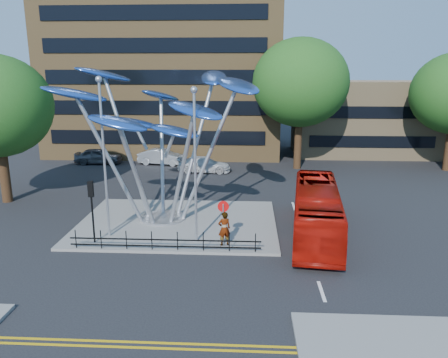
# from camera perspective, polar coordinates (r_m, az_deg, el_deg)

# --- Properties ---
(ground) EXTENTS (120.00, 120.00, 0.00)m
(ground) POSITION_cam_1_polar(r_m,az_deg,el_deg) (21.60, -5.90, -11.39)
(ground) COLOR black
(ground) RESTS_ON ground
(traffic_island) EXTENTS (12.00, 9.00, 0.15)m
(traffic_island) POSITION_cam_1_polar(r_m,az_deg,el_deg) (27.19, -6.04, -5.71)
(traffic_island) COLOR slate
(traffic_island) RESTS_ON ground
(double_yellow_near) EXTENTS (40.00, 0.12, 0.01)m
(double_yellow_near) POSITION_cam_1_polar(r_m,az_deg,el_deg) (16.48, -9.32, -20.35)
(double_yellow_near) COLOR gold
(double_yellow_near) RESTS_ON ground
(double_yellow_far) EXTENTS (40.00, 0.12, 0.01)m
(double_yellow_far) POSITION_cam_1_polar(r_m,az_deg,el_deg) (16.24, -9.55, -20.94)
(double_yellow_far) COLOR gold
(double_yellow_far) RESTS_ON ground
(brick_tower) EXTENTS (25.00, 15.00, 30.00)m
(brick_tower) POSITION_cam_1_polar(r_m,az_deg,el_deg) (52.35, -7.52, 20.36)
(brick_tower) COLOR olive
(brick_tower) RESTS_ON ground
(low_building_near) EXTENTS (15.00, 8.00, 8.00)m
(low_building_near) POSITION_cam_1_polar(r_m,az_deg,el_deg) (51.12, 17.73, 7.60)
(low_building_near) COLOR tan
(low_building_near) RESTS_ON ground
(tree_right) EXTENTS (8.80, 8.80, 12.11)m
(tree_right) POSITION_cam_1_polar(r_m,az_deg,el_deg) (41.51, 9.95, 12.27)
(tree_right) COLOR black
(tree_right) RESTS_ON ground
(leaf_sculpture) EXTENTS (12.72, 9.54, 9.51)m
(leaf_sculpture) POSITION_cam_1_polar(r_m,az_deg,el_deg) (26.55, -8.50, 8.81)
(leaf_sculpture) COLOR #9EA0A5
(leaf_sculpture) RESTS_ON traffic_island
(street_lamp_left) EXTENTS (0.36, 0.36, 8.80)m
(street_lamp_left) POSITION_cam_1_polar(r_m,az_deg,el_deg) (24.32, -15.49, 4.36)
(street_lamp_left) COLOR #9EA0A5
(street_lamp_left) RESTS_ON traffic_island
(street_lamp_right) EXTENTS (0.36, 0.36, 8.30)m
(street_lamp_right) POSITION_cam_1_polar(r_m,az_deg,el_deg) (22.78, -3.81, 3.54)
(street_lamp_right) COLOR #9EA0A5
(street_lamp_right) RESTS_ON traffic_island
(traffic_light_island) EXTENTS (0.28, 0.18, 3.42)m
(traffic_light_island) POSITION_cam_1_polar(r_m,az_deg,el_deg) (24.17, -16.93, -2.48)
(traffic_light_island) COLOR black
(traffic_light_island) RESTS_ON traffic_island
(no_entry_sign_island) EXTENTS (0.60, 0.10, 2.45)m
(no_entry_sign_island) POSITION_cam_1_polar(r_m,az_deg,el_deg) (23.02, -0.10, -4.76)
(no_entry_sign_island) COLOR #9EA0A5
(no_entry_sign_island) RESTS_ON traffic_island
(pedestrian_railing_front) EXTENTS (10.00, 0.06, 1.00)m
(pedestrian_railing_front) POSITION_cam_1_polar(r_m,az_deg,el_deg) (23.07, -7.75, -8.22)
(pedestrian_railing_front) COLOR black
(pedestrian_railing_front) RESTS_ON traffic_island
(red_bus) EXTENTS (3.66, 10.61, 2.90)m
(red_bus) POSITION_cam_1_polar(r_m,az_deg,el_deg) (25.46, 12.00, -4.08)
(red_bus) COLOR #A81007
(red_bus) RESTS_ON ground
(pedestrian) EXTENTS (0.79, 0.65, 1.86)m
(pedestrian) POSITION_cam_1_polar(r_m,az_deg,el_deg) (23.25, 0.03, -6.49)
(pedestrian) COLOR gray
(pedestrian) RESTS_ON traffic_island
(parked_car_left) EXTENTS (4.67, 1.98, 1.57)m
(parked_car_left) POSITION_cam_1_polar(r_m,az_deg,el_deg) (45.59, -16.09, 2.90)
(parked_car_left) COLOR #45484E
(parked_car_left) RESTS_ON ground
(parked_car_mid) EXTENTS (4.94, 2.42, 1.56)m
(parked_car_mid) POSITION_cam_1_polar(r_m,az_deg,el_deg) (43.90, -8.09, 2.88)
(parked_car_mid) COLOR #B7BBBF
(parked_car_mid) RESTS_ON ground
(parked_car_right) EXTENTS (4.89, 2.05, 1.41)m
(parked_car_right) POSITION_cam_1_polar(r_m,az_deg,el_deg) (40.33, -2.62, 1.90)
(parked_car_right) COLOR silver
(parked_car_right) RESTS_ON ground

